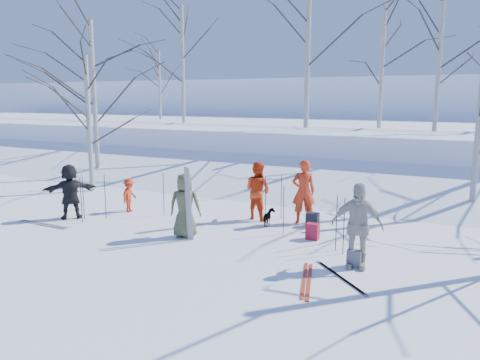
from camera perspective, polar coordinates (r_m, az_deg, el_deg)
The scene contains 37 objects.
ground at distance 12.17m, azimuth -3.25°, elevation -7.14°, with size 120.00×120.00×0.00m, color white.
snow_ramp at distance 18.34m, azimuth 7.86°, elevation -0.86°, with size 70.00×9.50×1.40m, color white.
snow_plateau at distance 27.78m, azimuth 14.78°, elevation 4.38°, with size 70.00×18.00×2.20m, color white.
far_hill at distance 48.41m, azimuth 20.29°, elevation 7.57°, with size 90.00×30.00×6.00m, color white.
skier_olive_center at distance 12.17m, azimuth -6.73°, elevation -3.09°, with size 0.82×0.54×1.68m, color #464D2E.
skier_red_north at distance 13.54m, azimuth 7.75°, elevation -1.41°, with size 0.67×0.44×1.85m, color red.
skier_redor_behind at distance 13.88m, azimuth 2.17°, elevation -1.30°, with size 0.84×0.65×1.73m, color red.
skier_red_seated at distance 15.23m, azimuth -13.33°, elevation -1.80°, with size 0.69×0.40×1.07m, color red.
skier_cream_east at distance 10.21m, azimuth 14.07°, elevation -5.42°, with size 1.08×0.45×1.85m, color beige.
skier_grey_west at distance 14.83m, azimuth -20.01°, elevation -1.31°, with size 1.54×0.49×1.66m, color black.
dog at distance 13.28m, azimuth 3.54°, elevation -4.59°, with size 0.26×0.57×0.48m, color black.
upright_ski_left at distance 11.86m, azimuth -6.46°, elevation -2.90°, with size 0.07×0.02×1.90m, color silver.
upright_ski_right at distance 11.77m, azimuth -6.13°, elevation -2.99°, with size 0.07×0.02×1.90m, color silver.
ski_pair_a at distance 13.11m, azimuth -8.33°, elevation -5.92°, with size 1.29×1.65×0.02m, color silver, non-canonical shape.
ski_pair_b at distance 9.86m, azimuth 12.13°, elevation -11.52°, with size 1.49×1.48×0.02m, color silver, non-canonical shape.
ski_pair_c at distance 9.59m, azimuth 8.14°, elevation -12.02°, with size 0.73×1.88×0.02m, color #A42F17, non-canonical shape.
ski_pair_d at distance 14.58m, azimuth -22.88°, elevation -4.99°, with size 1.90×0.24×0.02m, color silver, non-canonical shape.
ski_pole_a at distance 12.38m, azimuth 5.32°, elevation -3.66°, with size 0.02×0.02×1.34m, color black.
ski_pole_b at distance 14.66m, azimuth -18.57°, elevation -1.98°, with size 0.02×0.02×1.34m, color black.
ski_pole_c at distance 11.08m, azimuth 12.55°, elevation -5.50°, with size 0.02×0.02×1.34m, color black.
ski_pole_d at distance 14.26m, azimuth -18.80°, elevation -2.33°, with size 0.02×0.02×1.34m, color black.
ski_pole_e at distance 14.51m, azimuth -16.11°, elevation -1.97°, with size 0.02×0.02×1.34m, color black.
ski_pole_f at distance 14.53m, azimuth -9.30°, elevation -1.69°, with size 0.02×0.02×1.34m, color black.
ski_pole_g at distance 13.66m, azimuth 3.11°, elevation -2.32°, with size 0.02×0.02×1.34m, color black.
ski_pole_h at distance 14.07m, azimuth 5.05°, elevation -1.99°, with size 0.02×0.02×1.34m, color black.
ski_pole_i at distance 11.29m, azimuth 11.67°, elevation -5.18°, with size 0.02×0.02×1.34m, color black.
backpack_red at distance 12.17m, azimuth 8.84°, elevation -6.21°, with size 0.32×0.22×0.42m, color maroon.
backpack_grey at distance 10.44m, azimuth 13.77°, elevation -9.29°, with size 0.30×0.20×0.38m, color #53565A.
backpack_dark at distance 13.35m, azimuth 8.83°, elevation -4.80°, with size 0.34×0.24×0.40m, color black.
birch_plateau_c at distance 26.24m, azimuth -7.00°, elevation 13.74°, with size 4.95×4.95×6.21m, color silver, non-canonical shape.
birch_plateau_d at distance 22.15m, azimuth 8.28°, elevation 16.58°, with size 6.13×6.13×7.89m, color silver, non-canonical shape.
birch_plateau_f at distance 21.05m, azimuth 23.09°, elevation 12.79°, with size 4.36×4.36×5.37m, color silver, non-canonical shape.
birch_plateau_g at distance 30.43m, azimuth -9.78°, elevation 11.31°, with size 3.58×3.58×4.26m, color silver, non-canonical shape.
birch_plateau_h at distance 22.37m, azimuth 16.91°, elevation 12.94°, with size 4.35×4.35×5.36m, color silver, non-canonical shape.
birch_edge_a at distance 18.77m, azimuth -17.93°, elevation 6.42°, with size 4.19×4.19×5.12m, color silver, non-canonical shape.
birch_edge_d at distance 21.85m, azimuth -17.33°, elevation 9.21°, with size 5.41×5.41×6.88m, color silver, non-canonical shape.
birch_edge_e at distance 15.74m, azimuth 27.03°, elevation 5.11°, with size 4.15×4.15×5.07m, color silver, non-canonical shape.
Camera 1 is at (5.90, -10.02, 3.60)m, focal length 35.00 mm.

